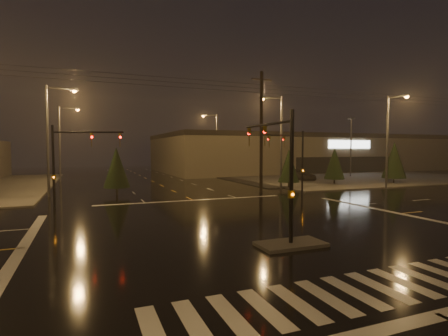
{
  "coord_description": "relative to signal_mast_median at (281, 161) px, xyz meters",
  "views": [
    {
      "loc": [
        -8.39,
        -17.07,
        4.25
      ],
      "look_at": [
        0.45,
        5.13,
        3.0
      ],
      "focal_mm": 28.0,
      "sensor_mm": 36.0,
      "label": 1
    }
  ],
  "objects": [
    {
      "name": "utility_pole_1",
      "position": [
        8.0,
        17.07,
        2.38
      ],
      "size": [
        2.2,
        0.32,
        12.0
      ],
      "color": "black",
      "rests_on": "ground"
    },
    {
      "name": "stop_bar_far",
      "position": [
        -0.0,
        14.07,
        -3.75
      ],
      "size": [
        16.0,
        0.5,
        0.01
      ],
      "primitive_type": "cube",
      "color": "beige",
      "rests_on": "ground"
    },
    {
      "name": "parking_lot",
      "position": [
        35.0,
        31.07,
        -3.71
      ],
      "size": [
        50.0,
        24.0,
        0.08
      ],
      "primitive_type": "cube",
      "color": "black",
      "rests_on": "ground"
    },
    {
      "name": "streetlight_1",
      "position": [
        -11.18,
        21.07,
        2.05
      ],
      "size": [
        2.77,
        0.32,
        10.0
      ],
      "color": "#38383A",
      "rests_on": "ground"
    },
    {
      "name": "conifer_3",
      "position": [
        -5.67,
        20.11,
        -1.15
      ],
      "size": [
        2.44,
        2.44,
        4.5
      ],
      "color": "black",
      "rests_on": "ground"
    },
    {
      "name": "signal_mast_nw",
      "position": [
        -9.5,
        13.21,
        0.04
      ],
      "size": [
        4.84,
        1.86,
        6.0
      ],
      "color": "black",
      "rests_on": "ground"
    },
    {
      "name": "streetlight_6",
      "position": [
        22.0,
        14.26,
        2.05
      ],
      "size": [
        0.32,
        2.77,
        10.0
      ],
      "color": "#38383A",
      "rests_on": "ground"
    },
    {
      "name": "streetlight_2",
      "position": [
        -11.18,
        37.07,
        2.05
      ],
      "size": [
        2.77,
        0.32,
        10.0
      ],
      "color": "#38383A",
      "rests_on": "ground"
    },
    {
      "name": "retail_building",
      "position": [
        35.0,
        49.06,
        0.09
      ],
      "size": [
        60.2,
        28.3,
        7.2
      ],
      "color": "#736B52",
      "rests_on": "ground"
    },
    {
      "name": "signal_mast_median",
      "position": [
        0.0,
        0.0,
        0.0
      ],
      "size": [
        0.25,
        4.59,
        6.0
      ],
      "color": "black",
      "rests_on": "ground"
    },
    {
      "name": "ground",
      "position": [
        -0.0,
        3.07,
        -3.75
      ],
      "size": [
        140.0,
        140.0,
        0.0
      ],
      "primitive_type": "plane",
      "color": "black",
      "rests_on": "ground"
    },
    {
      "name": "median_island",
      "position": [
        -0.0,
        -0.93,
        -3.68
      ],
      "size": [
        3.0,
        1.6,
        0.15
      ],
      "primitive_type": "cube",
      "color": "#494641",
      "rests_on": "ground"
    },
    {
      "name": "streetlight_4",
      "position": [
        11.18,
        39.07,
        2.05
      ],
      "size": [
        2.77,
        0.32,
        10.0
      ],
      "color": "#38383A",
      "rests_on": "ground"
    },
    {
      "name": "stop_bar_near",
      "position": [
        -0.0,
        -7.93,
        -3.75
      ],
      "size": [
        16.0,
        0.5,
        0.01
      ],
      "primitive_type": "cube",
      "color": "beige",
      "rests_on": "ground"
    },
    {
      "name": "car_parked",
      "position": [
        19.11,
        26.53,
        -2.91
      ],
      "size": [
        2.16,
        5.03,
        1.69
      ],
      "primitive_type": "imported",
      "rotation": [
        0.0,
        0.0,
        0.03
      ],
      "color": "black",
      "rests_on": "ground"
    },
    {
      "name": "streetlight_3",
      "position": [
        11.18,
        19.07,
        2.05
      ],
      "size": [
        2.77,
        0.32,
        10.0
      ],
      "color": "#38383A",
      "rests_on": "ground"
    },
    {
      "name": "signal_mast_ne",
      "position": [
        9.5,
        13.21,
        0.04
      ],
      "size": [
        4.84,
        1.86,
        6.0
      ],
      "color": "black",
      "rests_on": "ground"
    },
    {
      "name": "conifer_0",
      "position": [
        12.39,
        18.92,
        -1.25
      ],
      "size": [
        2.31,
        2.31,
        4.31
      ],
      "color": "black",
      "rests_on": "ground"
    },
    {
      "name": "conifer_2",
      "position": [
        27.55,
        18.63,
        -0.79
      ],
      "size": [
        2.9,
        2.9,
        5.24
      ],
      "color": "black",
      "rests_on": "ground"
    },
    {
      "name": "sidewalk_ne",
      "position": [
        30.0,
        33.07,
        -3.69
      ],
      "size": [
        36.0,
        36.0,
        0.12
      ],
      "primitive_type": "cube",
      "color": "#494641",
      "rests_on": "ground"
    },
    {
      "name": "crosswalk",
      "position": [
        -0.0,
        -5.93,
        -3.75
      ],
      "size": [
        15.0,
        2.6,
        0.01
      ],
      "primitive_type": "cube",
      "color": "beige",
      "rests_on": "ground"
    },
    {
      "name": "conifer_1",
      "position": [
        19.77,
        20.36,
        -1.13
      ],
      "size": [
        2.46,
        2.46,
        4.55
      ],
      "color": "black",
      "rests_on": "ground"
    }
  ]
}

